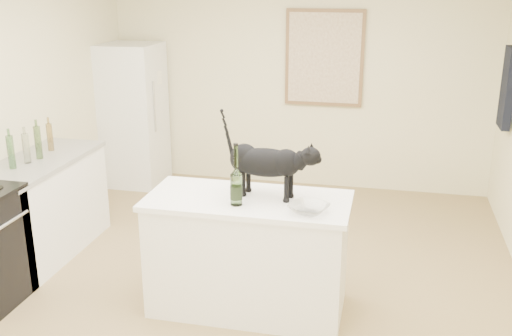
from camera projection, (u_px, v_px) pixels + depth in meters
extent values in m
plane|color=#92784E|center=(242.00, 292.00, 4.81)|extent=(5.50, 5.50, 0.00)
plane|color=beige|center=(298.00, 78.00, 6.96)|extent=(4.50, 0.00, 4.50)
cube|color=white|center=(248.00, 256.00, 4.47)|extent=(1.44, 0.67, 0.86)
cube|color=white|center=(248.00, 201.00, 4.33)|extent=(1.50, 0.70, 0.04)
cube|color=white|center=(42.00, 209.00, 5.37)|extent=(0.60, 1.40, 0.86)
cube|color=gray|center=(36.00, 162.00, 5.23)|extent=(0.62, 1.44, 0.04)
cube|color=white|center=(133.00, 115.00, 7.14)|extent=(0.68, 0.68, 1.70)
cube|color=brown|center=(324.00, 58.00, 6.79)|extent=(0.90, 0.03, 1.10)
cube|color=beige|center=(324.00, 58.00, 6.78)|extent=(0.82, 0.00, 1.02)
cube|color=black|center=(508.00, 88.00, 5.82)|extent=(0.08, 0.34, 0.80)
cylinder|color=#375D25|center=(236.00, 178.00, 4.14)|extent=(0.10, 0.10, 0.40)
imported|color=white|center=(309.00, 209.00, 4.05)|extent=(0.34, 0.34, 0.06)
cube|color=white|center=(159.00, 78.00, 6.97)|extent=(0.03, 0.12, 0.16)
cylinder|color=#204416|center=(38.00, 143.00, 5.22)|extent=(0.06, 0.06, 0.29)
cylinder|color=#9CA99C|center=(26.00, 148.00, 5.11)|extent=(0.06, 0.06, 0.26)
cylinder|color=brown|center=(50.00, 137.00, 5.47)|extent=(0.06, 0.06, 0.26)
cylinder|color=#1C5421|center=(11.00, 152.00, 4.95)|extent=(0.06, 0.06, 0.29)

